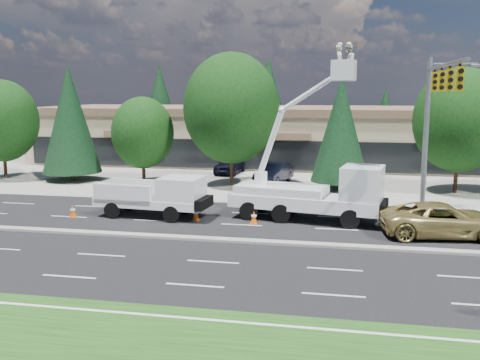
% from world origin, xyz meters
% --- Properties ---
extents(ground, '(140.00, 140.00, 0.00)m').
position_xyz_m(ground, '(0.00, 0.00, 0.00)').
color(ground, black).
rests_on(ground, ground).
extents(concrete_apron, '(140.00, 22.00, 0.01)m').
position_xyz_m(concrete_apron, '(0.00, 20.00, 0.01)').
color(concrete_apron, gray).
rests_on(concrete_apron, ground).
extents(road_median, '(120.00, 0.55, 0.12)m').
position_xyz_m(road_median, '(0.00, 0.00, 0.06)').
color(road_median, gray).
rests_on(road_median, ground).
extents(strip_mall, '(50.40, 15.40, 5.50)m').
position_xyz_m(strip_mall, '(0.00, 29.97, 2.83)').
color(strip_mall, tan).
rests_on(strip_mall, ground).
extents(tree_front_a, '(5.78, 5.78, 8.03)m').
position_xyz_m(tree_front_a, '(-22.00, 15.00, 4.70)').
color(tree_front_a, '#332114').
rests_on(tree_front_a, ground).
extents(tree_front_b, '(4.61, 4.61, 9.09)m').
position_xyz_m(tree_front_b, '(-16.00, 15.00, 4.88)').
color(tree_front_b, '#332114').
rests_on(tree_front_b, ground).
extents(tree_front_c, '(4.81, 4.81, 6.67)m').
position_xyz_m(tree_front_c, '(-10.00, 15.00, 3.90)').
color(tree_front_c, '#332114').
rests_on(tree_front_c, ground).
extents(tree_front_d, '(7.15, 7.15, 9.91)m').
position_xyz_m(tree_front_d, '(-3.00, 15.00, 5.80)').
color(tree_front_d, '#332114').
rests_on(tree_front_d, ground).
extents(tree_front_e, '(4.16, 4.16, 8.20)m').
position_xyz_m(tree_front_e, '(5.00, 15.00, 4.40)').
color(tree_front_e, '#332114').
rests_on(tree_front_e, ground).
extents(tree_front_f, '(6.28, 6.28, 8.71)m').
position_xyz_m(tree_front_f, '(13.00, 15.00, 5.10)').
color(tree_front_f, '#332114').
rests_on(tree_front_f, ground).
extents(tree_back_a, '(5.30, 5.30, 10.45)m').
position_xyz_m(tree_back_a, '(-18.00, 42.00, 5.61)').
color(tree_back_a, '#332114').
rests_on(tree_back_a, ground).
extents(tree_back_b, '(5.80, 5.80, 11.43)m').
position_xyz_m(tree_back_b, '(-4.00, 42.00, 6.13)').
color(tree_back_b, '#332114').
rests_on(tree_back_b, ground).
extents(tree_back_c, '(3.82, 3.82, 7.53)m').
position_xyz_m(tree_back_c, '(10.00, 42.00, 4.04)').
color(tree_back_c, '#332114').
rests_on(tree_back_c, ground).
extents(signal_mast, '(2.76, 10.16, 9.00)m').
position_xyz_m(signal_mast, '(10.03, 7.04, 6.06)').
color(signal_mast, gray).
rests_on(signal_mast, ground).
extents(utility_pickup, '(6.27, 2.83, 2.34)m').
position_xyz_m(utility_pickup, '(-5.02, 4.16, 0.96)').
color(utility_pickup, white).
rests_on(utility_pickup, ground).
extents(bucket_truck, '(8.53, 3.85, 9.52)m').
position_xyz_m(bucket_truck, '(3.90, 4.90, 2.00)').
color(bucket_truck, white).
rests_on(bucket_truck, ground).
extents(traffic_cone_a, '(0.40, 0.40, 0.70)m').
position_xyz_m(traffic_cone_a, '(-9.73, 3.19, 0.34)').
color(traffic_cone_a, '#F25507').
rests_on(traffic_cone_a, ground).
extents(traffic_cone_b, '(0.40, 0.40, 0.70)m').
position_xyz_m(traffic_cone_b, '(-2.69, 3.83, 0.34)').
color(traffic_cone_b, '#F25507').
rests_on(traffic_cone_b, ground).
extents(traffic_cone_c, '(0.40, 0.40, 0.70)m').
position_xyz_m(traffic_cone_c, '(0.59, 3.63, 0.34)').
color(traffic_cone_c, '#F25507').
rests_on(traffic_cone_c, ground).
extents(minivan, '(6.28, 3.44, 1.67)m').
position_xyz_m(minivan, '(10.10, 2.80, 0.83)').
color(minivan, tan).
rests_on(minivan, ground).
extents(parked_car_west, '(2.34, 4.88, 1.61)m').
position_xyz_m(parked_car_west, '(-4.37, 21.00, 0.80)').
color(parked_car_west, black).
rests_on(parked_car_west, ground).
extents(parked_car_east, '(2.74, 5.12, 1.60)m').
position_xyz_m(parked_car_east, '(0.00, 16.53, 0.80)').
color(parked_car_east, black).
rests_on(parked_car_east, ground).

